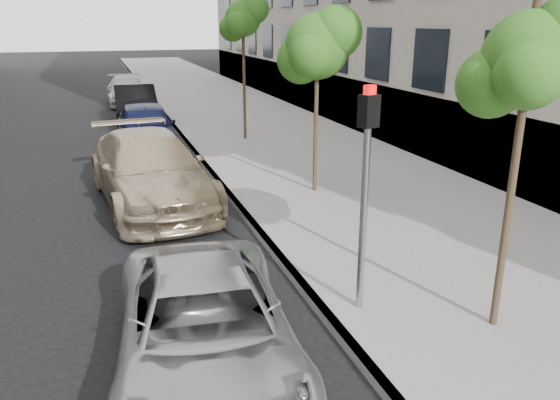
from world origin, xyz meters
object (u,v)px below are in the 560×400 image
minivan (206,328)px  sedan_blue (146,127)px  tree_near (531,60)px  sedan_black (136,104)px  signal_pole (366,175)px  tree_far (244,19)px  tree_mid (319,46)px  suv (150,170)px  sedan_rear (127,90)px

minivan → sedan_blue: size_ratio=0.98×
tree_near → sedan_black: bearing=100.3°
signal_pole → tree_far: bearing=64.5°
tree_mid → tree_far: 6.53m
suv → sedan_black: suv is taller
minivan → sedan_rear: size_ratio=0.93×
sedan_blue → tree_far: bearing=5.0°
sedan_rear → tree_mid: bearing=-79.1°
tree_mid → minivan: bearing=-122.4°
sedan_blue → sedan_rear: sedan_blue is taller
tree_near → sedan_black: (-3.33, 18.26, -2.86)m
signal_pole → suv: bearing=92.3°
tree_mid → suv: tree_mid is taller
tree_near → minivan: 4.94m
suv → sedan_black: (0.51, 11.11, -0.04)m
tree_far → minivan: bearing=-107.1°
sedan_blue → suv: bearing=-92.8°
sedan_blue → sedan_black: (0.09, 5.47, -0.00)m
sedan_rear → sedan_blue: bearing=-90.4°
tree_near → minivan: (-3.90, 0.35, -3.01)m
tree_near → tree_far: (0.00, 13.00, 0.48)m
suv → minivan: bearing=-96.3°
tree_mid → sedan_blue: size_ratio=0.94×
tree_near → sedan_black: size_ratio=0.91×
tree_near → sedan_blue: (-3.42, 12.79, -2.86)m
tree_near → suv: 8.59m
minivan → suv: (0.06, 6.80, 0.19)m
tree_near → signal_pole: 2.39m
tree_far → sedan_blue: (-3.42, -0.21, -3.34)m
tree_mid → minivan: 7.84m
tree_near → sedan_rear: bearing=98.0°
tree_near → suv: tree_near is taller
tree_near → sedan_blue: 13.54m
suv → sedan_black: bearing=81.6°
tree_far → sedan_blue: bearing=-176.5°
sedan_rear → tree_far: bearing=-72.8°
sedan_blue → tree_near: bearing=-73.6°
tree_near → sedan_blue: size_ratio=0.93×
tree_mid → sedan_rear: size_ratio=0.90×
signal_pole → sedan_rear: signal_pole is taller
minivan → sedan_blue: (0.48, 12.44, 0.16)m
tree_far → sedan_rear: bearing=107.2°
sedan_rear → suv: bearing=-91.7°
signal_pole → sedan_rear: size_ratio=0.66×
minivan → sedan_black: sedan_black is taller
tree_mid → sedan_black: bearing=105.8°
sedan_rear → minivan: bearing=-91.4°
tree_far → signal_pole: (-1.55, -12.01, -2.00)m
signal_pole → suv: size_ratio=0.57×
minivan → sedan_blue: sedan_blue is taller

